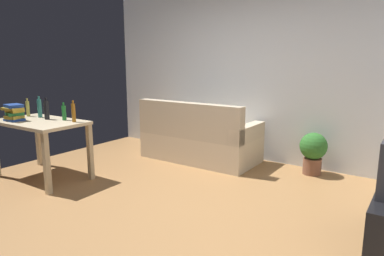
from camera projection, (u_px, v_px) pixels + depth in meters
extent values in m
cube|color=#9E7042|center=(158.00, 203.00, 3.74)|extent=(5.20, 4.40, 0.02)
cube|color=silver|center=(249.00, 71.00, 5.25)|extent=(5.20, 0.10, 2.70)
cube|color=beige|center=(201.00, 146.00, 5.32)|extent=(1.75, 0.84, 0.40)
cube|color=#C0AD91|center=(188.00, 120.00, 4.96)|extent=(1.75, 0.16, 0.52)
cube|color=#C8B597|center=(248.00, 133.00, 4.82)|extent=(0.16, 0.84, 0.22)
cube|color=#C8B597|center=(161.00, 122.00, 5.71)|extent=(0.16, 0.84, 0.22)
cube|color=#C6B28E|center=(40.00, 122.00, 4.36)|extent=(1.21, 0.72, 0.04)
cube|color=tan|center=(47.00, 164.00, 3.88)|extent=(0.06, 0.06, 0.72)
cube|color=tan|center=(39.00, 141.00, 4.99)|extent=(0.06, 0.06, 0.72)
cube|color=tan|center=(90.00, 152.00, 4.39)|extent=(0.06, 0.06, 0.72)
cylinder|color=brown|center=(312.00, 166.00, 4.63)|extent=(0.24, 0.24, 0.22)
sphere|color=#2D6B28|center=(313.00, 146.00, 4.58)|extent=(0.36, 0.36, 0.36)
cylinder|color=#BCB24C|center=(28.00, 109.00, 4.69)|extent=(0.05, 0.05, 0.21)
cylinder|color=#BCB24C|center=(27.00, 100.00, 4.66)|extent=(0.02, 0.02, 0.04)
cylinder|color=teal|center=(40.00, 108.00, 4.59)|extent=(0.05, 0.05, 0.24)
cylinder|color=teal|center=(39.00, 98.00, 4.56)|extent=(0.02, 0.02, 0.04)
cylinder|color=black|center=(47.00, 110.00, 4.44)|extent=(0.06, 0.06, 0.25)
cylinder|color=black|center=(46.00, 99.00, 4.41)|extent=(0.03, 0.03, 0.04)
cylinder|color=#1E722D|center=(64.00, 113.00, 4.38)|extent=(0.05, 0.05, 0.19)
cylinder|color=#1E722D|center=(63.00, 104.00, 4.36)|extent=(0.02, 0.02, 0.04)
cylinder|color=#9E6019|center=(74.00, 113.00, 4.25)|extent=(0.05, 0.05, 0.23)
cylinder|color=#9E6019|center=(73.00, 102.00, 4.22)|extent=(0.02, 0.02, 0.04)
cube|color=navy|center=(14.00, 120.00, 4.35)|extent=(0.22, 0.18, 0.03)
cube|color=#B7932D|center=(14.00, 117.00, 4.33)|extent=(0.20, 0.20, 0.04)
cube|color=#236B33|center=(15.00, 114.00, 4.34)|extent=(0.24, 0.22, 0.04)
cube|color=#B7932D|center=(15.00, 111.00, 4.33)|extent=(0.19, 0.16, 0.03)
cube|color=#B7932D|center=(12.00, 109.00, 4.31)|extent=(0.26, 0.18, 0.03)
cube|color=navy|center=(14.00, 106.00, 4.32)|extent=(0.25, 0.20, 0.04)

